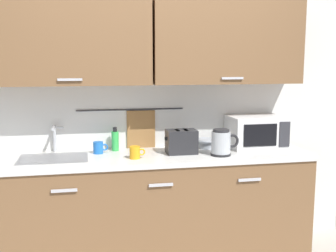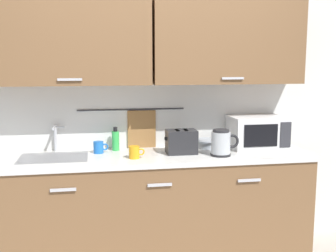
# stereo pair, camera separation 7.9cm
# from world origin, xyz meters

# --- Properties ---
(counter_unit) EXTENTS (2.53, 0.64, 0.90)m
(counter_unit) POSITION_xyz_m (-0.01, 0.30, 0.46)
(counter_unit) COLOR brown
(counter_unit) RESTS_ON ground
(back_wall_assembly) EXTENTS (3.70, 0.41, 2.50)m
(back_wall_assembly) POSITION_xyz_m (-0.00, 0.53, 1.52)
(back_wall_assembly) COLOR silver
(back_wall_assembly) RESTS_ON ground
(sink_faucet) EXTENTS (0.09, 0.17, 0.22)m
(sink_faucet) POSITION_xyz_m (-0.78, 0.53, 1.04)
(sink_faucet) COLOR #B2B5BA
(sink_faucet) RESTS_ON counter_unit
(microwave) EXTENTS (0.46, 0.35, 0.27)m
(microwave) POSITION_xyz_m (0.91, 0.41, 1.04)
(microwave) COLOR white
(microwave) RESTS_ON counter_unit
(electric_kettle) EXTENTS (0.23, 0.16, 0.21)m
(electric_kettle) POSITION_xyz_m (0.52, 0.16, 1.00)
(electric_kettle) COLOR black
(electric_kettle) RESTS_ON counter_unit
(dish_soap_bottle) EXTENTS (0.06, 0.06, 0.20)m
(dish_soap_bottle) POSITION_xyz_m (-0.29, 0.50, 0.99)
(dish_soap_bottle) COLOR green
(dish_soap_bottle) RESTS_ON counter_unit
(mug_near_sink) EXTENTS (0.12, 0.08, 0.09)m
(mug_near_sink) POSITION_xyz_m (-0.43, 0.42, 0.95)
(mug_near_sink) COLOR blue
(mug_near_sink) RESTS_ON counter_unit
(mixing_bowl) EXTENTS (0.21, 0.21, 0.08)m
(mixing_bowl) POSITION_xyz_m (0.49, 0.45, 0.94)
(mixing_bowl) COLOR #A5ADB7
(mixing_bowl) RESTS_ON counter_unit
(toaster) EXTENTS (0.26, 0.17, 0.19)m
(toaster) POSITION_xyz_m (0.22, 0.30, 1.00)
(toaster) COLOR #232326
(toaster) RESTS_ON counter_unit
(mug_by_kettle) EXTENTS (0.12, 0.08, 0.09)m
(mug_by_kettle) POSITION_xyz_m (-0.16, 0.18, 0.95)
(mug_by_kettle) COLOR orange
(mug_by_kettle) RESTS_ON counter_unit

